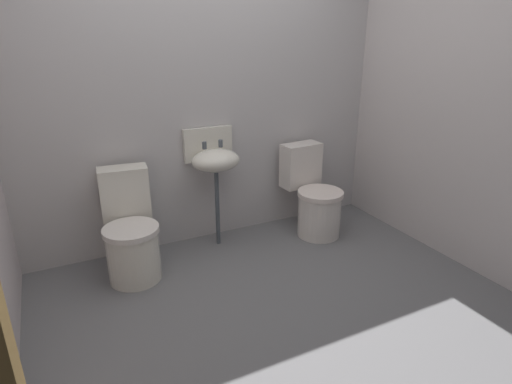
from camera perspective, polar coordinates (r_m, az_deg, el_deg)
The scene contains 6 objects.
ground_plane at distance 3.04m, azimuth 2.49°, elevation -14.92°, with size 3.52×2.69×0.08m, color slate.
wall_back at distance 3.61m, azimuth -6.55°, elevation 10.43°, with size 3.52×0.10×2.18m, color #BBB6B6.
wall_right at distance 3.67m, azimuth 24.90°, elevation 8.80°, with size 0.10×2.49×2.18m, color beige.
toilet_left at distance 3.29m, azimuth -16.46°, elevation -5.51°, with size 0.44×0.63×0.78m.
toilet_right at distance 3.85m, azimuth 7.75°, elevation -0.87°, with size 0.43×0.62×0.78m.
sink at distance 3.49m, azimuth -5.59°, elevation 4.42°, with size 0.42×0.35×0.99m.
Camera 1 is at (-1.21, -2.15, 1.74)m, focal length 29.80 mm.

